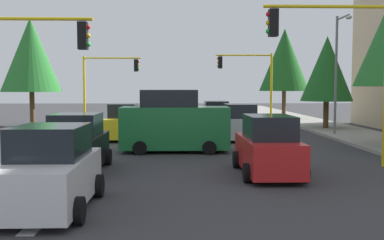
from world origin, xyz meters
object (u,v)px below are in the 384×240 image
(traffic_signal_far_left, at_px, (249,74))
(car_silver, at_px, (239,123))
(car_orange, at_px, (216,117))
(tree_roadside_mid, at_px, (327,69))
(traffic_signal_far_right, at_px, (107,76))
(tree_roadside_far, at_px, (285,60))
(car_white, at_px, (50,172))
(car_black, at_px, (76,145))
(traffic_signal_near_right, at_px, (17,60))
(street_lamp_curbside, at_px, (339,62))
(car_yellow, at_px, (123,123))
(car_red, at_px, (268,148))
(tree_opposite_side, at_px, (31,55))
(traffic_signal_near_left, at_px, (339,52))
(delivery_van_green, at_px, (174,123))

(traffic_signal_far_left, distance_m, car_silver, 11.96)
(car_orange, bearing_deg, tree_roadside_mid, 89.78)
(traffic_signal_far_right, height_order, car_silver, traffic_signal_far_right)
(tree_roadside_far, bearing_deg, car_white, -23.08)
(car_black, bearing_deg, car_silver, 143.06)
(traffic_signal_near_right, xyz_separation_m, street_lamp_curbside, (-9.61, 14.86, 0.50))
(traffic_signal_near_right, bearing_deg, traffic_signal_far_left, 150.44)
(traffic_signal_near_right, xyz_separation_m, car_yellow, (-9.18, 2.54, -2.95))
(car_silver, bearing_deg, car_red, -2.48)
(tree_roadside_far, xyz_separation_m, car_white, (29.45, -12.55, -4.44))
(car_orange, bearing_deg, car_red, 1.55)
(car_yellow, height_order, car_black, same)
(car_red, bearing_deg, tree_opposite_side, -144.40)
(car_orange, bearing_deg, car_silver, 9.10)
(car_black, bearing_deg, tree_opposite_side, -158.10)
(traffic_signal_near_right, bearing_deg, car_silver, 133.87)
(car_silver, relative_size, car_black, 1.11)
(traffic_signal_near_left, xyz_separation_m, street_lamp_curbside, (-9.61, 3.47, 0.19))
(tree_opposite_side, bearing_deg, car_black, 21.90)
(tree_opposite_side, relative_size, tree_roadside_far, 0.99)
(traffic_signal_near_right, xyz_separation_m, tree_opposite_side, (-18.00, -5.34, 1.46))
(delivery_van_green, xyz_separation_m, car_silver, (-4.68, 3.58, -0.38))
(car_silver, bearing_deg, traffic_signal_far_right, -141.48)
(car_white, distance_m, car_red, 7.20)
(car_red, bearing_deg, delivery_van_green, -150.07)
(tree_opposite_side, distance_m, car_white, 25.15)
(traffic_signal_near_right, height_order, traffic_signal_far_left, traffic_signal_far_left)
(traffic_signal_far_right, relative_size, tree_roadside_far, 0.66)
(tree_opposite_side, distance_m, car_black, 20.45)
(car_yellow, bearing_deg, tree_roadside_mid, 110.19)
(car_red, bearing_deg, car_white, -56.24)
(tree_roadside_far, bearing_deg, car_yellow, -40.40)
(traffic_signal_near_left, relative_size, traffic_signal_far_left, 1.05)
(car_black, bearing_deg, tree_roadside_far, 151.98)
(traffic_signal_far_left, bearing_deg, traffic_signal_near_left, 0.12)
(tree_opposite_side, distance_m, tree_roadside_far, 21.36)
(tree_roadside_far, relative_size, tree_roadside_mid, 1.29)
(tree_roadside_far, distance_m, car_silver, 17.09)
(traffic_signal_far_left, height_order, tree_roadside_mid, tree_roadside_mid)
(car_red, bearing_deg, car_silver, 177.52)
(traffic_signal_near_right, bearing_deg, tree_roadside_mid, 131.80)
(delivery_van_green, bearing_deg, traffic_signal_near_left, 56.05)
(car_red, xyz_separation_m, car_silver, (-10.13, 0.44, 0.00))
(tree_roadside_far, height_order, delivery_van_green, tree_roadside_far)
(traffic_signal_near_left, distance_m, traffic_signal_far_left, 20.00)
(traffic_signal_far_left, bearing_deg, car_black, -24.23)
(traffic_signal_far_left, relative_size, tree_opposite_side, 0.69)
(tree_opposite_side, xyz_separation_m, delivery_van_green, (14.00, 10.79, -4.02))
(tree_opposite_side, bearing_deg, tree_roadside_mid, 79.22)
(traffic_signal_far_right, bearing_deg, car_orange, 53.80)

